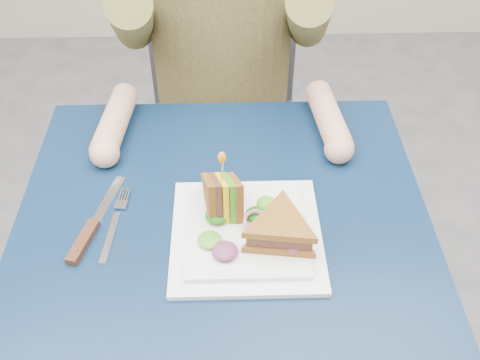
{
  "coord_description": "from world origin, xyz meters",
  "views": [
    {
      "loc": [
        0.01,
        -0.67,
        1.48
      ],
      "look_at": [
        0.03,
        0.02,
        0.82
      ],
      "focal_mm": 42.0,
      "sensor_mm": 36.0,
      "label": 1
    }
  ],
  "objects_px": {
    "plate": "(246,233)",
    "knife": "(88,234)",
    "sandwich_flat": "(280,230)",
    "chair": "(223,98)",
    "table": "(224,255)",
    "fork": "(114,225)",
    "sandwich_upright": "(223,197)"
  },
  "relations": [
    {
      "from": "plate",
      "to": "knife",
      "type": "distance_m",
      "value": 0.28
    },
    {
      "from": "plate",
      "to": "sandwich_flat",
      "type": "relative_size",
      "value": 1.63
    },
    {
      "from": "chair",
      "to": "knife",
      "type": "xyz_separation_m",
      "value": [
        -0.24,
        -0.68,
        0.2
      ]
    },
    {
      "from": "knife",
      "to": "table",
      "type": "bearing_deg",
      "value": 3.9
    },
    {
      "from": "plate",
      "to": "fork",
      "type": "xyz_separation_m",
      "value": [
        -0.23,
        0.03,
        -0.01
      ]
    },
    {
      "from": "chair",
      "to": "sandwich_flat",
      "type": "bearing_deg",
      "value": -82.33
    },
    {
      "from": "table",
      "to": "sandwich_upright",
      "type": "relative_size",
      "value": 5.71
    },
    {
      "from": "table",
      "to": "plate",
      "type": "relative_size",
      "value": 2.88
    },
    {
      "from": "sandwich_upright",
      "to": "fork",
      "type": "distance_m",
      "value": 0.2
    },
    {
      "from": "sandwich_flat",
      "to": "sandwich_upright",
      "type": "distance_m",
      "value": 0.12
    },
    {
      "from": "table",
      "to": "chair",
      "type": "xyz_separation_m",
      "value": [
        0.0,
        0.66,
        -0.11
      ]
    },
    {
      "from": "fork",
      "to": "knife",
      "type": "xyz_separation_m",
      "value": [
        -0.04,
        -0.02,
        0.0
      ]
    },
    {
      "from": "plate",
      "to": "sandwich_flat",
      "type": "height_order",
      "value": "sandwich_flat"
    },
    {
      "from": "fork",
      "to": "knife",
      "type": "height_order",
      "value": "knife"
    },
    {
      "from": "sandwich_flat",
      "to": "table",
      "type": "bearing_deg",
      "value": 152.17
    },
    {
      "from": "chair",
      "to": "fork",
      "type": "bearing_deg",
      "value": -106.41
    },
    {
      "from": "sandwich_flat",
      "to": "sandwich_upright",
      "type": "height_order",
      "value": "sandwich_upright"
    },
    {
      "from": "plate",
      "to": "fork",
      "type": "relative_size",
      "value": 1.45
    },
    {
      "from": "plate",
      "to": "knife",
      "type": "height_order",
      "value": "plate"
    },
    {
      "from": "plate",
      "to": "fork",
      "type": "height_order",
      "value": "plate"
    },
    {
      "from": "sandwich_upright",
      "to": "knife",
      "type": "bearing_deg",
      "value": -171.53
    },
    {
      "from": "sandwich_upright",
      "to": "knife",
      "type": "distance_m",
      "value": 0.24
    },
    {
      "from": "table",
      "to": "sandwich_upright",
      "type": "xyz_separation_m",
      "value": [
        0.0,
        0.02,
        0.13
      ]
    },
    {
      "from": "sandwich_flat",
      "to": "sandwich_upright",
      "type": "xyz_separation_m",
      "value": [
        -0.09,
        0.07,
        0.01
      ]
    },
    {
      "from": "chair",
      "to": "sandwich_upright",
      "type": "bearing_deg",
      "value": -89.86
    },
    {
      "from": "sandwich_flat",
      "to": "knife",
      "type": "xyz_separation_m",
      "value": [
        -0.33,
        0.03,
        -0.04
      ]
    },
    {
      "from": "sandwich_flat",
      "to": "fork",
      "type": "bearing_deg",
      "value": 169.05
    },
    {
      "from": "sandwich_flat",
      "to": "sandwich_upright",
      "type": "relative_size",
      "value": 1.21
    },
    {
      "from": "chair",
      "to": "plate",
      "type": "bearing_deg",
      "value": -86.58
    },
    {
      "from": "chair",
      "to": "table",
      "type": "bearing_deg",
      "value": -90.0
    },
    {
      "from": "chair",
      "to": "plate",
      "type": "relative_size",
      "value": 3.58
    },
    {
      "from": "sandwich_upright",
      "to": "chair",
      "type": "bearing_deg",
      "value": 90.14
    }
  ]
}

